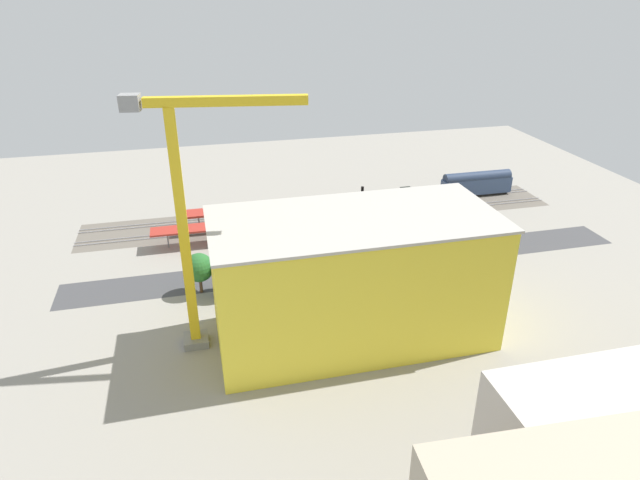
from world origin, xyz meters
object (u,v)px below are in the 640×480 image
street_tree_2 (199,268)px  box_truck_1 (280,284)px  platform_canopy_far (326,202)px  street_tree_1 (229,267)px  street_tree_0 (246,266)px  parked_car_0 (492,237)px  construction_building (353,280)px  platform_canopy_near (308,218)px  box_truck_2 (371,276)px  tower_crane (191,213)px  parked_car_3 (393,247)px  traffic_light (323,256)px  parked_car_1 (457,239)px  locomotive (387,197)px  parked_car_2 (425,245)px  box_truck_0 (244,286)px  passenger_coach (477,183)px

street_tree_2 → box_truck_1: bearing=165.3°
platform_canopy_far → street_tree_1: 36.47m
platform_canopy_far → street_tree_0: bearing=52.1°
parked_car_0 → construction_building: size_ratio=0.12×
street_tree_0 → street_tree_2: bearing=-9.4°
platform_canopy_near → construction_building: size_ratio=1.60×
platform_canopy_far → box_truck_2: platform_canopy_far is taller
parked_car_0 → tower_crane: (60.22, 22.12, 20.56)m
platform_canopy_near → street_tree_2: size_ratio=8.76×
parked_car_3 → street_tree_2: street_tree_2 is taller
tower_crane → traffic_light: bearing=-145.8°
street_tree_0 → parked_car_1: bearing=-168.9°
locomotive → box_truck_2: 39.34m
street_tree_1 → parked_car_2: bearing=-168.1°
box_truck_0 → street_tree_1: bearing=-17.6°
street_tree_0 → box_truck_0: bearing=55.3°
tower_crane → street_tree_0: 22.99m
platform_canopy_near → parked_car_1: bearing=158.0°
passenger_coach → street_tree_0: street_tree_0 is taller
street_tree_0 → street_tree_1: 2.89m
locomotive → construction_building: bearing=64.4°
construction_building → street_tree_0: construction_building is taller
parked_car_3 → parked_car_2: bearing=173.6°
locomotive → passenger_coach: passenger_coach is taller
box_truck_1 → platform_canopy_far: bearing=-118.1°
box_truck_0 → box_truck_2: 22.47m
box_truck_0 → street_tree_0: size_ratio=1.31×
locomotive → box_truck_2: (16.16, 35.87, -0.18)m
parked_car_0 → platform_canopy_near: bearing=-18.4°
box_truck_1 → street_tree_2: street_tree_2 is taller
parked_car_0 → parked_car_3: 21.67m
platform_canopy_near → parked_car_1: platform_canopy_near is taller
tower_crane → parked_car_0: bearing=-159.8°
platform_canopy_far → box_truck_1: bearing=61.9°
box_truck_0 → platform_canopy_near: bearing=-127.0°
platform_canopy_far → traffic_light: bearing=74.7°
tower_crane → street_tree_0: size_ratio=4.95×
street_tree_2 → traffic_light: size_ratio=1.06×
platform_canopy_far → construction_building: bearing=80.9°
parked_car_0 → street_tree_2: 60.64m
parked_car_2 → street_tree_1: 41.05m
locomotive → passenger_coach: size_ratio=0.85×
parked_car_0 → traffic_light: 39.07m
parked_car_1 → parked_car_3: bearing=-0.4°
parked_car_3 → tower_crane: (38.56, 22.71, 20.57)m
platform_canopy_far → passenger_coach: passenger_coach is taller
tower_crane → passenger_coach: bearing=-146.1°
box_truck_0 → box_truck_1: (-6.16, 1.19, 0.22)m
box_truck_1 → street_tree_0: 6.62m
locomotive → parked_car_1: size_ratio=3.78×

